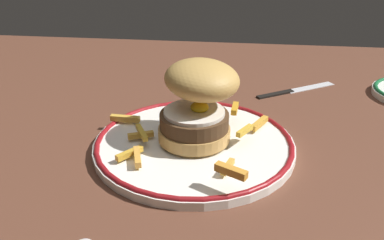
{
  "coord_description": "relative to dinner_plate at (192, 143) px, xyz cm",
  "views": [
    {
      "loc": [
        6.03,
        -54.71,
        29.94
      ],
      "look_at": [
        -0.31,
        -3.36,
        4.6
      ],
      "focal_mm": 38.12,
      "sensor_mm": 36.0,
      "label": 1
    }
  ],
  "objects": [
    {
      "name": "burger",
      "position": [
        0.89,
        0.99,
        6.55
      ],
      "size": [
        13.41,
        13.39,
        11.56
      ],
      "color": "tan",
      "rests_on": "dinner_plate"
    },
    {
      "name": "knife",
      "position": [
        16.3,
        24.03,
        -0.58
      ],
      "size": [
        15.92,
        11.04,
        0.7
      ],
      "color": "black",
      "rests_on": "ground_plane"
    },
    {
      "name": "ground_plane",
      "position": [
        0.31,
        3.36,
        -2.84
      ],
      "size": [
        131.98,
        109.88,
        4.0
      ],
      "primitive_type": "cube",
      "color": "brown"
    },
    {
      "name": "fries_pile",
      "position": [
        -0.48,
        1.79,
        1.64
      ],
      "size": [
        24.68,
        26.82,
        2.9
      ],
      "color": "gold",
      "rests_on": "dinner_plate"
    },
    {
      "name": "dinner_plate",
      "position": [
        0.0,
        0.0,
        0.0
      ],
      "size": [
        29.03,
        29.03,
        1.6
      ],
      "color": "white",
      "rests_on": "ground_plane"
    }
  ]
}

